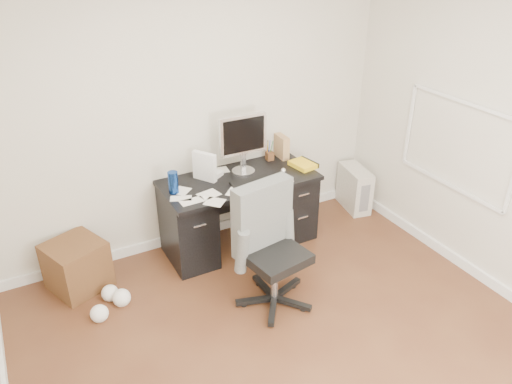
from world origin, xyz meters
The scene contains 18 objects.
ground centered at (0.00, 0.00, 0.00)m, with size 4.00×4.00×0.00m, color #4D2818.
room_shell centered at (0.03, 0.03, 1.66)m, with size 4.02×4.02×2.71m.
desk centered at (0.30, 1.65, 0.40)m, with size 1.50×0.70×0.75m.
loose_papers centered at (0.10, 1.60, 0.75)m, with size 1.10×0.60×0.00m, color white, non-canonical shape.
lcd_monitor centered at (0.40, 1.75, 1.05)m, with size 0.48×0.27×0.60m, color silver, non-canonical shape.
keyboard centered at (0.36, 1.52, 0.76)m, with size 0.39×0.13×0.02m, color black.
computer_mouse centered at (0.73, 1.55, 0.78)m, with size 0.05×0.05×0.05m, color silver.
travel_mug centered at (-0.35, 1.67, 0.85)m, with size 0.09×0.09×0.21m, color navy.
white_binder centered at (0.00, 1.78, 0.89)m, with size 0.11×0.24×0.28m, color white.
magazine_file centered at (0.91, 1.89, 0.87)m, with size 0.10×0.20×0.24m, color #9C6E4B.
pen_cup centered at (0.77, 1.89, 0.86)m, with size 0.09×0.09×0.21m, color brown, non-canonical shape.
yellow_book centered at (0.99, 1.59, 0.77)m, with size 0.20×0.25×0.04m, color yellow.
paper_remote centered at (0.35, 1.39, 0.76)m, with size 0.27×0.22×0.02m, color white, non-canonical shape.
office_chair centered at (0.15, 0.70, 0.54)m, with size 0.62×0.62×1.09m, color #505350, non-canonical shape.
pc_tower centered at (1.79, 1.71, 0.24)m, with size 0.22×0.49×0.49m, color #AEA79D.
shopping_bag centered at (1.00, 1.70, 0.17)m, with size 0.25×0.18×0.34m, color silver.
wicker_basket centered at (-1.29, 1.72, 0.23)m, with size 0.45×0.45×0.45m, color #452814.
desk_printer centered at (0.81, 1.80, 0.11)m, with size 0.37×0.30×0.22m, color slate.
Camera 1 is at (-1.59, -2.20, 2.90)m, focal length 35.00 mm.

